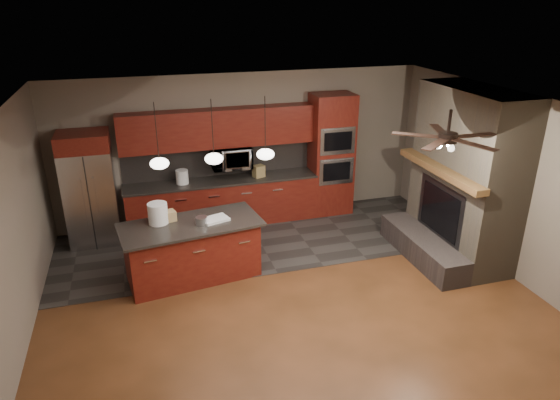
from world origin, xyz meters
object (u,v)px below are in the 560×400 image
object	(u,v)px
paint_tray	(215,219)
counter_bucket	(182,177)
oven_tower	(331,155)
white_bucket	(158,213)
paint_can	(201,221)
cardboard_box	(167,216)
kitchen_island	(193,250)
microwave	(231,157)
counter_box	(259,171)
refrigerator	(90,189)

from	to	relation	value
paint_tray	counter_bucket	bearing A→B (deg)	82.00
paint_tray	counter_bucket	world-z (taller)	counter_bucket
oven_tower	white_bucket	size ratio (longest dim) A/B	7.51
paint_can	paint_tray	size ratio (longest dim) A/B	0.47
counter_bucket	cardboard_box	bearing A→B (deg)	-103.85
kitchen_island	paint_tray	distance (m)	0.60
oven_tower	white_bucket	world-z (taller)	oven_tower
microwave	white_bucket	bearing A→B (deg)	-130.34
microwave	white_bucket	xyz separation A→B (m)	(-1.46, -1.71, -0.22)
paint_can	cardboard_box	distance (m)	0.55
kitchen_island	counter_bucket	xyz separation A→B (m)	(0.08, 1.81, 0.56)
kitchen_island	cardboard_box	distance (m)	0.65
counter_box	paint_tray	bearing A→B (deg)	-141.53
counter_bucket	counter_box	size ratio (longest dim) A/B	1.14
refrigerator	cardboard_box	world-z (taller)	refrigerator
white_bucket	paint_tray	distance (m)	0.85
kitchen_island	counter_box	distance (m)	2.38
oven_tower	kitchen_island	size ratio (longest dim) A/B	1.08
oven_tower	paint_tray	size ratio (longest dim) A/B	6.18
paint_can	kitchen_island	bearing A→B (deg)	153.54
paint_can	counter_bucket	bearing A→B (deg)	92.35
microwave	counter_box	bearing A→B (deg)	-11.29
counter_bucket	counter_box	distance (m)	1.42
microwave	counter_box	xyz separation A→B (m)	(0.50, -0.10, -0.29)
cardboard_box	kitchen_island	bearing A→B (deg)	-45.89
oven_tower	cardboard_box	world-z (taller)	oven_tower
microwave	paint_can	distance (m)	2.14
paint_tray	paint_can	bearing A→B (deg)	-176.99
microwave	kitchen_island	bearing A→B (deg)	-118.25
refrigerator	paint_tray	distance (m)	2.55
refrigerator	counter_bucket	xyz separation A→B (m)	(1.58, 0.08, 0.03)
refrigerator	cardboard_box	bearing A→B (deg)	-52.47
paint_tray	counter_bucket	xyz separation A→B (m)	(-0.30, 1.81, 0.09)
white_bucket	paint_tray	bearing A→B (deg)	-10.07
oven_tower	refrigerator	bearing A→B (deg)	-179.06
kitchen_island	paint_can	size ratio (longest dim) A/B	12.15
cardboard_box	counter_box	distance (m)	2.41
white_bucket	kitchen_island	bearing A→B (deg)	-18.28
microwave	paint_tray	world-z (taller)	microwave
counter_bucket	oven_tower	bearing A→B (deg)	-0.15
counter_box	cardboard_box	bearing A→B (deg)	-158.15
oven_tower	paint_can	distance (m)	3.40
microwave	cardboard_box	distance (m)	2.15
paint_can	cardboard_box	world-z (taller)	cardboard_box
paint_tray	cardboard_box	xyz separation A→B (m)	(-0.70, 0.19, 0.06)
refrigerator	oven_tower	bearing A→B (deg)	0.94
microwave	white_bucket	size ratio (longest dim) A/B	2.31
kitchen_island	paint_can	world-z (taller)	paint_can
microwave	paint_can	bearing A→B (deg)	-113.50
microwave	cardboard_box	size ratio (longest dim) A/B	3.02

